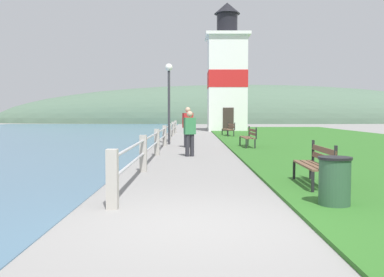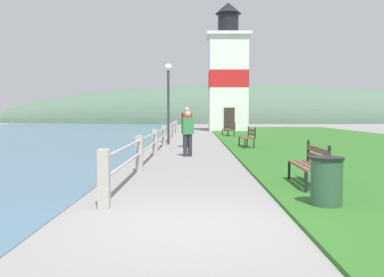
# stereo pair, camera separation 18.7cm
# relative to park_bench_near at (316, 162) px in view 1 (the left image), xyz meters

# --- Properties ---
(ground_plane) EXTENTS (160.00, 160.00, 0.00)m
(ground_plane) POSITION_rel_park_bench_near_xyz_m (-2.45, -2.93, -0.54)
(ground_plane) COLOR gray
(grass_verge) EXTENTS (12.00, 48.03, 0.06)m
(grass_verge) POSITION_rel_park_bench_near_xyz_m (5.05, 13.08, -0.51)
(grass_verge) COLOR #2D6623
(grass_verge) RESTS_ON ground_plane
(seawall_railing) EXTENTS (0.18, 26.39, 0.97)m
(seawall_railing) POSITION_rel_park_bench_near_xyz_m (-3.84, 11.18, 0.03)
(seawall_railing) COLOR #A8A399
(seawall_railing) RESTS_ON ground_plane
(park_bench_near) EXTENTS (0.51, 1.66, 0.94)m
(park_bench_near) POSITION_rel_park_bench_near_xyz_m (0.00, 0.00, 0.00)
(park_bench_near) COLOR brown
(park_bench_near) RESTS_ON ground_plane
(park_bench_midway) EXTENTS (0.53, 1.88, 0.94)m
(park_bench_midway) POSITION_rel_park_bench_near_xyz_m (-0.03, 10.05, 0.00)
(park_bench_midway) COLOR brown
(park_bench_midway) RESTS_ON ground_plane
(park_bench_far) EXTENTS (0.72, 2.00, 0.94)m
(park_bench_far) POSITION_rel_park_bench_near_xyz_m (-0.11, 19.38, 0.00)
(park_bench_far) COLOR brown
(park_bench_far) RESTS_ON ground_plane
(lighthouse) EXTENTS (3.73, 3.73, 11.03)m
(lighthouse) POSITION_rel_park_bench_near_xyz_m (0.47, 28.58, 4.20)
(lighthouse) COLOR white
(lighthouse) RESTS_ON ground_plane
(person_strolling) EXTENTS (0.44, 0.33, 1.62)m
(person_strolling) POSITION_rel_park_bench_near_xyz_m (-2.64, 6.43, 0.34)
(person_strolling) COLOR #28282D
(person_strolling) RESTS_ON ground_plane
(person_by_railing) EXTENTS (0.50, 0.39, 1.81)m
(person_by_railing) POSITION_rel_park_bench_near_xyz_m (-2.74, 10.43, 0.44)
(person_by_railing) COLOR #28282D
(person_by_railing) RESTS_ON ground_plane
(trash_bin) EXTENTS (0.54, 0.54, 0.84)m
(trash_bin) POSITION_rel_park_bench_near_xyz_m (-0.26, -1.91, -0.11)
(trash_bin) COLOR #2D5138
(trash_bin) RESTS_ON ground_plane
(lamp_post) EXTENTS (0.36, 0.36, 3.96)m
(lamp_post) POSITION_rel_park_bench_near_xyz_m (-3.69, 12.30, 2.20)
(lamp_post) COLOR #333338
(lamp_post) RESTS_ON ground_plane
(distant_hillside) EXTENTS (80.00, 16.00, 12.00)m
(distant_hillside) POSITION_rel_park_bench_near_xyz_m (5.55, 59.09, -0.54)
(distant_hillside) COLOR #4C6651
(distant_hillside) RESTS_ON ground_plane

